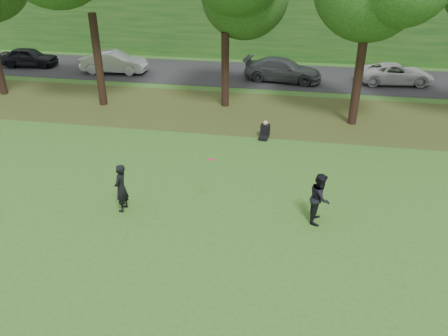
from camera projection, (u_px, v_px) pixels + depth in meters
name	position (u px, v px, depth m)	size (l,w,h in m)	color
ground	(239.00, 265.00, 12.57)	(120.00, 120.00, 0.00)	#32541A
leaf_litter	(276.00, 114.00, 23.96)	(60.00, 7.00, 0.01)	#413617
street	(285.00, 76.00, 30.97)	(70.00, 7.00, 0.02)	black
far_hedge	(291.00, 26.00, 35.10)	(70.00, 3.00, 5.00)	#134517
player_left	(121.00, 188.00, 14.86)	(0.63, 0.41, 1.73)	black
player_right	(320.00, 198.00, 14.26)	(0.85, 0.66, 1.75)	black
parked_cars	(259.00, 68.00, 30.01)	(41.08, 3.46, 1.54)	black
frisbee	(211.00, 159.00, 14.47)	(0.36, 0.35, 0.15)	#F61451
seated_person	(265.00, 131.00, 20.88)	(0.49, 0.77, 0.83)	black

